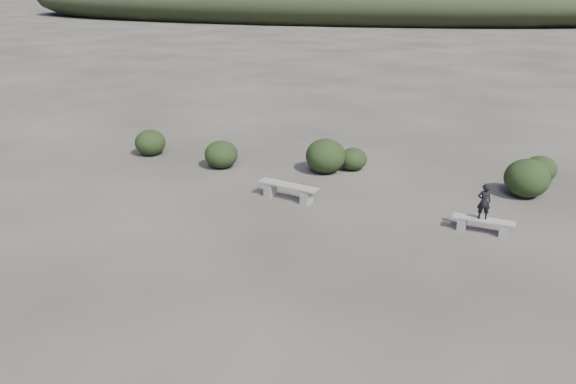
% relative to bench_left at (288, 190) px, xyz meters
% --- Properties ---
extents(ground, '(1200.00, 1200.00, 0.00)m').
position_rel_bench_left_xyz_m(ground, '(1.36, -5.66, -0.30)').
color(ground, '#332E27').
rests_on(ground, ground).
extents(bench_left, '(2.00, 0.83, 0.49)m').
position_rel_bench_left_xyz_m(bench_left, '(0.00, 0.00, 0.00)').
color(bench_left, slate).
rests_on(bench_left, ground).
extents(bench_right, '(1.64, 0.52, 0.40)m').
position_rel_bench_left_xyz_m(bench_right, '(5.71, -0.74, -0.05)').
color(bench_right, slate).
rests_on(bench_right, ground).
extents(seated_person, '(0.39, 0.29, 0.97)m').
position_rel_bench_left_xyz_m(seated_person, '(5.66, -0.74, 0.59)').
color(seated_person, black).
rests_on(seated_person, bench_right).
extents(shrub_a, '(1.20, 1.20, 0.98)m').
position_rel_bench_left_xyz_m(shrub_a, '(-3.26, 2.28, 0.19)').
color(shrub_a, black).
rests_on(shrub_a, ground).
extents(shrub_b, '(1.41, 1.41, 1.21)m').
position_rel_bench_left_xyz_m(shrub_b, '(0.45, 2.89, 0.31)').
color(shrub_b, black).
rests_on(shrub_b, ground).
extents(shrub_c, '(0.99, 0.99, 0.79)m').
position_rel_bench_left_xyz_m(shrub_c, '(1.32, 3.48, 0.10)').
color(shrub_c, black).
rests_on(shrub_c, ground).
extents(shrub_d, '(1.37, 1.37, 1.20)m').
position_rel_bench_left_xyz_m(shrub_d, '(6.98, 2.52, 0.30)').
color(shrub_d, black).
rests_on(shrub_d, ground).
extents(shrub_e, '(1.07, 1.07, 0.89)m').
position_rel_bench_left_xyz_m(shrub_e, '(7.52, 4.12, 0.15)').
color(shrub_e, black).
rests_on(shrub_e, ground).
extents(shrub_f, '(1.17, 1.17, 0.99)m').
position_rel_bench_left_xyz_m(shrub_f, '(-6.50, 2.88, 0.20)').
color(shrub_f, black).
rests_on(shrub_f, ground).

